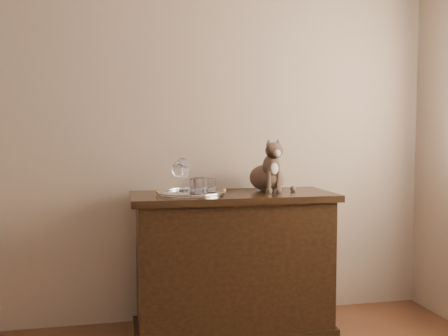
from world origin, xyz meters
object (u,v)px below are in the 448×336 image
Objects in this scene: wine_glass_c at (178,178)px; wine_glass_d at (184,179)px; tray at (191,194)px; tumbler_b at (197,187)px; tumbler_a at (201,186)px; sideboard at (233,263)px; tumbler_c at (210,186)px; wine_glass_b at (183,174)px; cat at (267,164)px.

wine_glass_c reaches higher than wine_glass_d.
tumbler_b reaches higher than tray.
wine_glass_d is at bearing 151.35° from tumbler_a.
tumbler_c reaches higher than sideboard.
wine_glass_b is 0.23m from tumbler_b.
wine_glass_b is at bearing 107.11° from tray.
tumbler_a reaches higher than tumbler_c.
cat is (0.52, -0.03, 0.05)m from wine_glass_b.
wine_glass_b reaches higher than tumbler_a.
wine_glass_d is 0.16m from tumbler_c.
wine_glass_b is 0.13m from wine_glass_d.
tray is at bearing 19.86° from wine_glass_d.
wine_glass_b is at bearing 158.61° from sideboard.
wine_glass_c reaches higher than tumbler_c.
tumbler_a is at bearing -28.65° from wine_glass_d.
tray is at bearing -173.65° from cat.
tumbler_b is at bearing -124.28° from tumbler_a.
wine_glass_c is at bearing -152.83° from tray.
tumbler_a is 0.09m from tumbler_c.
tumbler_a is (0.04, -0.06, 0.05)m from tray.
tumbler_b is at bearing -80.98° from tray.
sideboard is 6.48× the size of wine_glass_c.
wine_glass_d is 2.13× the size of tumbler_c.
cat reaches higher than wine_glass_c.
wine_glass_c is at bearing 171.20° from tumbler_a.
sideboard is 0.64m from cat.
tray is 0.13m from wine_glass_c.
cat is at bearing 13.01° from wine_glass_c.
tumbler_c is at bearing -38.19° from wine_glass_b.
tray is 0.16m from wine_glass_b.
cat is (0.47, 0.19, 0.11)m from tumbler_b.
sideboard is 3.00× the size of tray.
wine_glass_d is at bearing -160.14° from tray.
tray is (-0.25, -0.00, 0.43)m from sideboard.
wine_glass_b is 0.61× the size of cat.
tumbler_b is (-0.23, -0.11, 0.48)m from sideboard.
sideboard is 14.80× the size of tumbler_c.
wine_glass_b is 0.17m from wine_glass_c.
tray is 2.01× the size of wine_glass_b.
wine_glass_d is at bearing -92.99° from wine_glass_b.
tumbler_c is at bearing 0.53° from tray.
tumbler_a reaches higher than sideboard.
tumbler_a is at bearing -55.00° from tray.
tray is 1.23× the size of cat.
wine_glass_b reaches higher than sideboard.
tumbler_b is (0.05, -0.22, -0.05)m from wine_glass_b.
wine_glass_d reaches higher than tumbler_a.
tray is at bearing 125.00° from tumbler_a.
tumbler_c is at bearing 47.84° from tumbler_b.
wine_glass_c is 0.12m from tumbler_b.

